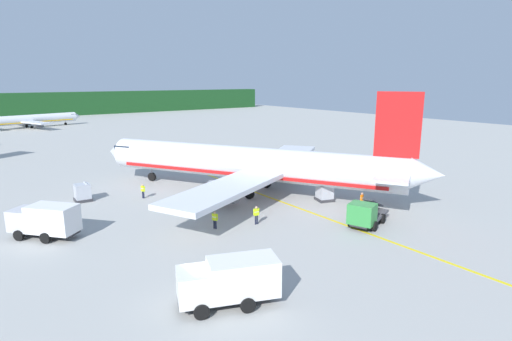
{
  "coord_description": "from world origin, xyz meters",
  "views": [
    {
      "loc": [
        -11.0,
        -19.99,
        13.05
      ],
      "look_at": [
        15.57,
        16.04,
        3.09
      ],
      "focal_mm": 28.8,
      "sensor_mm": 36.0,
      "label": 1
    }
  ],
  "objects": [
    {
      "name": "service_truck_fuel",
      "position": [
        17.77,
        2.47,
        1.19
      ],
      "size": [
        6.07,
        3.94,
        2.5
      ],
      "color": "#338C3F",
      "rests_on": "ground"
    },
    {
      "name": "cargo_container_near",
      "position": [
        -0.58,
        26.12,
        0.96
      ],
      "size": [
        1.82,
        1.82,
        2.03
      ],
      "color": "#333338",
      "rests_on": "ground"
    },
    {
      "name": "crew_loader_right",
      "position": [
        5.11,
        23.19,
        0.97
      ],
      "size": [
        0.37,
        0.6,
        1.64
      ],
      "color": "#191E33",
      "rests_on": "ground"
    },
    {
      "name": "apron_guide_line",
      "position": [
        16.73,
        13.55,
        0.01
      ],
      "size": [
        0.3,
        60.0,
        0.01
      ],
      "primitive_type": "cube",
      "color": "yellow",
      "rests_on": "ground"
    },
    {
      "name": "airliner_foreground",
      "position": [
        16.35,
        18.06,
        3.39
      ],
      "size": [
        31.87,
        37.56,
        11.9
      ],
      "color": "silver",
      "rests_on": "ground"
    },
    {
      "name": "airliner_far_taxiway",
      "position": [
        6.27,
        108.13,
        2.25
      ],
      "size": [
        27.45,
        22.85,
        7.9
      ],
      "color": "silver",
      "rests_on": "ground"
    },
    {
      "name": "ground",
      "position": [
        0.0,
        48.0,
        -0.1
      ],
      "size": [
        240.0,
        320.0,
        0.2
      ],
      "primitive_type": "cube",
      "color": "#A8A8A3"
    },
    {
      "name": "service_truck_baggage",
      "position": [
        0.83,
        -1.33,
        1.55
      ],
      "size": [
        6.28,
        4.18,
        2.79
      ],
      "color": "white",
      "rests_on": "ground"
    },
    {
      "name": "crew_supervisor",
      "position": [
        6.64,
        10.11,
        0.94
      ],
      "size": [
        0.41,
        0.57,
        1.61
      ],
      "color": "#191E33",
      "rests_on": "ground"
    },
    {
      "name": "crew_loader_left",
      "position": [
        21.76,
        6.12,
        1.03
      ],
      "size": [
        0.59,
        0.38,
        1.74
      ],
      "color": "#191E33",
      "rests_on": "ground"
    },
    {
      "name": "service_truck_catering",
      "position": [
        -5.89,
        16.74,
        1.58
      ],
      "size": [
        5.37,
        5.74,
        2.88
      ],
      "color": "silver",
      "rests_on": "ground"
    },
    {
      "name": "crew_marshaller",
      "position": [
        10.3,
        8.85,
        1.02
      ],
      "size": [
        0.63,
        0.29,
        1.73
      ],
      "color": "#191E33",
      "rests_on": "ground"
    },
    {
      "name": "cargo_container_mid",
      "position": [
        20.83,
        10.49,
        0.9
      ],
      "size": [
        2.14,
        2.14,
        1.92
      ],
      "color": "#333338",
      "rests_on": "ground"
    }
  ]
}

